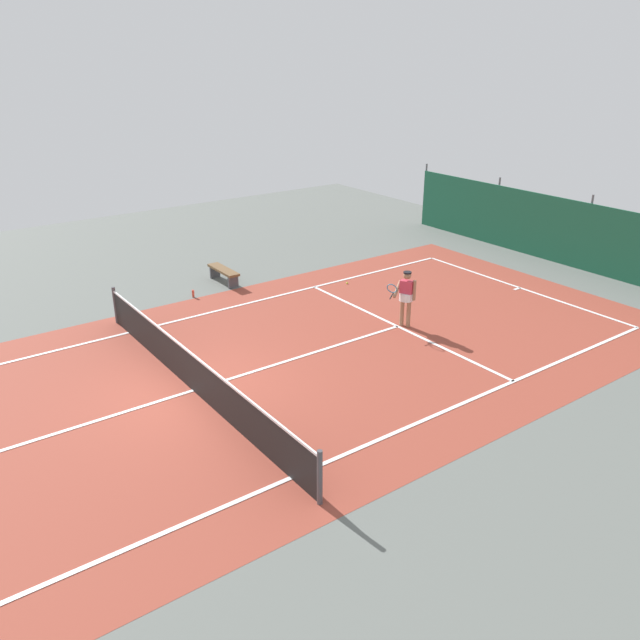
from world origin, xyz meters
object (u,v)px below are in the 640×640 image
tennis_net (192,371)px  tennis_ball_near_player (347,283)px  tennis_player (406,295)px  courtside_bench (224,272)px  water_bottle (193,294)px

tennis_net → tennis_ball_near_player: size_ratio=153.33×
tennis_player → courtside_bench: tennis_player is taller
courtside_bench → tennis_ball_near_player: bearing=51.9°
tennis_net → tennis_player: (0.08, 6.59, 0.45)m
tennis_ball_near_player → courtside_bench: courtside_bench is taller
tennis_player → water_bottle: bearing=7.4°
tennis_net → courtside_bench: size_ratio=6.33×
water_bottle → tennis_player: bearing=34.2°
tennis_player → water_bottle: tennis_player is taller
tennis_net → water_bottle: bearing=154.3°
tennis_net → water_bottle: size_ratio=42.17×
courtside_bench → water_bottle: 1.65m
tennis_player → tennis_ball_near_player: size_ratio=24.85×
tennis_ball_near_player → water_bottle: water_bottle is taller
tennis_player → water_bottle: 6.95m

